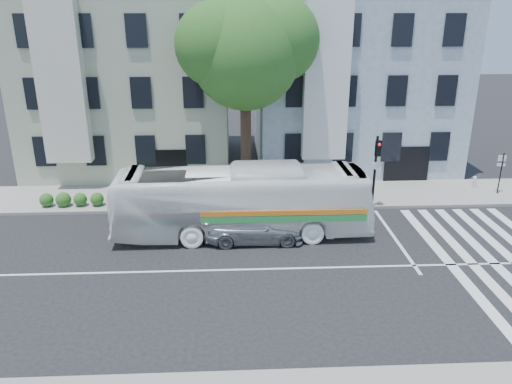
{
  "coord_description": "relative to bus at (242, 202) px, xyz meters",
  "views": [
    {
      "loc": [
        -0.69,
        -17.39,
        9.71
      ],
      "look_at": [
        0.25,
        2.33,
        2.4
      ],
      "focal_mm": 35.0,
      "sensor_mm": 36.0,
      "label": 1
    }
  ],
  "objects": [
    {
      "name": "street_tree",
      "position": [
        0.39,
        5.45,
        6.24
      ],
      "size": [
        7.3,
        5.9,
        11.1
      ],
      "color": "#2D2116",
      "rests_on": "ground"
    },
    {
      "name": "building_left",
      "position": [
        -6.67,
        11.72,
        3.91
      ],
      "size": [
        12.0,
        10.0,
        11.0
      ],
      "primitive_type": "cube",
      "color": "#A3AD91",
      "rests_on": "ground"
    },
    {
      "name": "sedan",
      "position": [
        0.52,
        -0.68,
        -0.95
      ],
      "size": [
        1.83,
        4.44,
        1.28
      ],
      "primitive_type": "imported",
      "rotation": [
        0.0,
        0.0,
        1.58
      ],
      "color": "#AAADB1",
      "rests_on": "ground"
    },
    {
      "name": "building_right",
      "position": [
        7.33,
        11.72,
        3.91
      ],
      "size": [
        12.0,
        10.0,
        11.0
      ],
      "primitive_type": "cube",
      "color": "#8B96A5",
      "rests_on": "ground"
    },
    {
      "name": "hedge",
      "position": [
        -5.67,
        3.52,
        -1.09
      ],
      "size": [
        8.53,
        1.22,
        0.7
      ],
      "primitive_type": null,
      "rotation": [
        0.0,
        0.0,
        0.05
      ],
      "color": "#326520",
      "rests_on": "sidewalk_far"
    },
    {
      "name": "ground",
      "position": [
        0.33,
        -3.28,
        -1.59
      ],
      "size": [
        120.0,
        120.0,
        0.0
      ],
      "primitive_type": "plane",
      "color": "black",
      "rests_on": "ground"
    },
    {
      "name": "sidewalk_far",
      "position": [
        0.33,
        4.72,
        -1.52
      ],
      "size": [
        80.0,
        4.0,
        0.15
      ],
      "primitive_type": "cube",
      "color": "gray",
      "rests_on": "ground"
    },
    {
      "name": "bus",
      "position": [
        0.0,
        0.0,
        0.0
      ],
      "size": [
        2.92,
        11.48,
        3.18
      ],
      "primitive_type": "imported",
      "rotation": [
        0.0,
        0.0,
        1.59
      ],
      "color": "white",
      "rests_on": "ground"
    },
    {
      "name": "fire_hydrant",
      "position": [
        13.23,
        5.28,
        -1.09
      ],
      "size": [
        0.39,
        0.22,
        0.68
      ],
      "rotation": [
        0.0,
        0.0,
        -0.27
      ],
      "color": "silver",
      "rests_on": "sidewalk_far"
    },
    {
      "name": "far_sign_pole",
      "position": [
        14.09,
        4.35,
        0.02
      ],
      "size": [
        0.41,
        0.19,
        2.29
      ],
      "rotation": [
        0.0,
        0.0,
        -0.2
      ],
      "color": "black",
      "rests_on": "sidewalk_far"
    },
    {
      "name": "traffic_signal",
      "position": [
        6.72,
        2.66,
        0.88
      ],
      "size": [
        0.39,
        0.52,
        3.82
      ],
      "rotation": [
        0.0,
        0.0,
        0.32
      ],
      "color": "black",
      "rests_on": "ground"
    }
  ]
}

